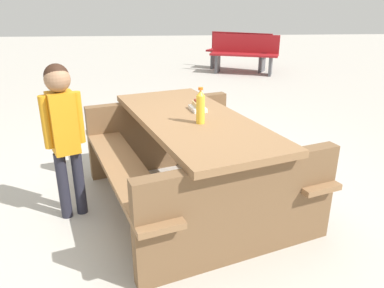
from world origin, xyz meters
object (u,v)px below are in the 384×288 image
hotdog_tray (198,107)px  child_in_coat (63,123)px  park_bench_far (245,53)px  soda_bottle (200,107)px  park_bench_mid (239,50)px  picnic_table (192,153)px

hotdog_tray → child_in_coat: (-0.29, 1.00, -0.02)m
child_in_coat → park_bench_far: (5.76, -2.56, -0.31)m
child_in_coat → park_bench_far: size_ratio=0.77×
soda_bottle → park_bench_far: bearing=-15.1°
park_bench_mid → park_bench_far: 0.50m
hotdog_tray → park_bench_mid: size_ratio=0.13×
child_in_coat → park_bench_far: child_in_coat is taller
hotdog_tray → park_bench_mid: 6.18m
picnic_table → hotdog_tray: bearing=-19.0°
picnic_table → park_bench_mid: (6.15, -1.59, 0.00)m
picnic_table → soda_bottle: bearing=-162.7°
hotdog_tray → child_in_coat: bearing=106.2°
hotdog_tray → park_bench_far: bearing=-15.9°
picnic_table → child_in_coat: 1.00m
hotdog_tray → child_in_coat: child_in_coat is taller
park_bench_mid → child_in_coat: bearing=158.0°
picnic_table → hotdog_tray: (0.18, -0.06, 0.34)m
park_bench_far → picnic_table: bearing=164.0°
picnic_table → child_in_coat: size_ratio=1.82×
child_in_coat → park_bench_mid: size_ratio=0.80×
hotdog_tray → park_bench_far: park_bench_far is taller
soda_bottle → park_bench_mid: soda_bottle is taller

